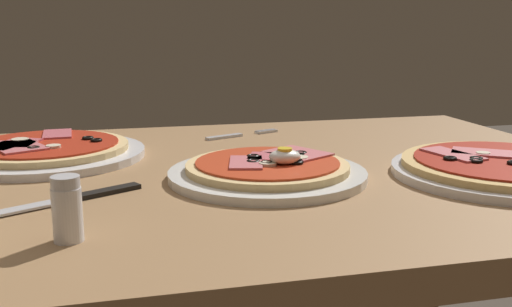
{
  "coord_description": "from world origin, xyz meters",
  "views": [
    {
      "loc": [
        -0.2,
        -0.86,
        0.96
      ],
      "look_at": [
        0.01,
        -0.03,
        0.77
      ],
      "focal_mm": 43.14,
      "sensor_mm": 36.0,
      "label": 1
    }
  ],
  "objects_px": {
    "pizza_foreground": "(268,170)",
    "pizza_across_left": "(44,151)",
    "pizza_across_right": "(505,168)",
    "fork": "(237,135)",
    "knife": "(79,197)",
    "salt_shaker": "(67,209)",
    "dining_table": "(243,247)"
  },
  "relations": [
    {
      "from": "pizza_across_left",
      "to": "fork",
      "type": "relative_size",
      "value": 2.07
    },
    {
      "from": "knife",
      "to": "pizza_foreground",
      "type": "bearing_deg",
      "value": 9.16
    },
    {
      "from": "fork",
      "to": "salt_shaker",
      "type": "distance_m",
      "value": 0.58
    },
    {
      "from": "pizza_foreground",
      "to": "pizza_across_right",
      "type": "bearing_deg",
      "value": -11.6
    },
    {
      "from": "fork",
      "to": "salt_shaker",
      "type": "height_order",
      "value": "salt_shaker"
    },
    {
      "from": "salt_shaker",
      "to": "fork",
      "type": "bearing_deg",
      "value": 60.76
    },
    {
      "from": "knife",
      "to": "salt_shaker",
      "type": "bearing_deg",
      "value": -92.18
    },
    {
      "from": "fork",
      "to": "pizza_across_left",
      "type": "bearing_deg",
      "value": -162.77
    },
    {
      "from": "dining_table",
      "to": "pizza_foreground",
      "type": "height_order",
      "value": "pizza_foreground"
    },
    {
      "from": "fork",
      "to": "knife",
      "type": "distance_m",
      "value": 0.46
    },
    {
      "from": "pizza_across_left",
      "to": "salt_shaker",
      "type": "xyz_separation_m",
      "value": [
        0.05,
        -0.4,
        0.02
      ]
    },
    {
      "from": "pizza_across_right",
      "to": "fork",
      "type": "xyz_separation_m",
      "value": [
        -0.3,
        0.39,
        -0.01
      ]
    },
    {
      "from": "dining_table",
      "to": "pizza_across_left",
      "type": "relative_size",
      "value": 3.62
    },
    {
      "from": "dining_table",
      "to": "salt_shaker",
      "type": "relative_size",
      "value": 17.03
    },
    {
      "from": "fork",
      "to": "salt_shaker",
      "type": "xyz_separation_m",
      "value": [
        -0.28,
        -0.51,
        0.03
      ]
    },
    {
      "from": "pizza_foreground",
      "to": "knife",
      "type": "distance_m",
      "value": 0.26
    },
    {
      "from": "knife",
      "to": "salt_shaker",
      "type": "height_order",
      "value": "salt_shaker"
    },
    {
      "from": "pizza_across_right",
      "to": "fork",
      "type": "height_order",
      "value": "pizza_across_right"
    },
    {
      "from": "pizza_foreground",
      "to": "fork",
      "type": "bearing_deg",
      "value": 85.37
    },
    {
      "from": "pizza_across_left",
      "to": "knife",
      "type": "relative_size",
      "value": 1.74
    },
    {
      "from": "pizza_across_left",
      "to": "pizza_foreground",
      "type": "bearing_deg",
      "value": -34.42
    },
    {
      "from": "pizza_foreground",
      "to": "pizza_across_left",
      "type": "height_order",
      "value": "pizza_foreground"
    },
    {
      "from": "knife",
      "to": "dining_table",
      "type": "bearing_deg",
      "value": 23.83
    },
    {
      "from": "dining_table",
      "to": "fork",
      "type": "relative_size",
      "value": 7.5
    },
    {
      "from": "salt_shaker",
      "to": "pizza_across_left",
      "type": "bearing_deg",
      "value": 97.71
    },
    {
      "from": "pizza_across_right",
      "to": "fork",
      "type": "bearing_deg",
      "value": 128.13
    },
    {
      "from": "fork",
      "to": "knife",
      "type": "height_order",
      "value": "knife"
    },
    {
      "from": "knife",
      "to": "salt_shaker",
      "type": "xyz_separation_m",
      "value": [
        -0.01,
        -0.15,
        0.03
      ]
    },
    {
      "from": "knife",
      "to": "salt_shaker",
      "type": "distance_m",
      "value": 0.15
    },
    {
      "from": "pizza_foreground",
      "to": "pizza_across_left",
      "type": "bearing_deg",
      "value": 145.58
    },
    {
      "from": "dining_table",
      "to": "fork",
      "type": "xyz_separation_m",
      "value": [
        0.05,
        0.26,
        0.12
      ]
    },
    {
      "from": "pizza_across_right",
      "to": "salt_shaker",
      "type": "bearing_deg",
      "value": -168.41
    }
  ]
}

